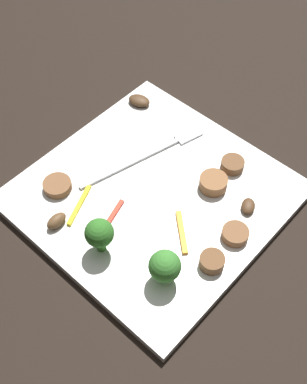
{
  "coord_description": "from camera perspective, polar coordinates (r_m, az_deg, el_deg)",
  "views": [
    {
      "loc": [
        -0.26,
        -0.24,
        0.49
      ],
      "look_at": [
        0.0,
        0.0,
        0.01
      ],
      "focal_mm": 46.05,
      "sensor_mm": 36.0,
      "label": 1
    }
  ],
  "objects": [
    {
      "name": "pepper_strip_3",
      "position": [
        0.59,
        -8.6,
        -1.51
      ],
      "size": [
        0.06,
        0.03,
        0.0
      ],
      "primitive_type": "cube",
      "rotation": [
        0.0,
        0.0,
        0.4
      ],
      "color": "yellow",
      "rests_on": "plate"
    },
    {
      "name": "mushroom_1",
      "position": [
        0.58,
        -11.18,
        -3.3
      ],
      "size": [
        0.03,
        0.01,
        0.01
      ],
      "primitive_type": "ellipsoid",
      "rotation": [
        0.0,
        0.0,
        0.01
      ],
      "color": "brown",
      "rests_on": "plate"
    },
    {
      "name": "sausage_slice_0",
      "position": [
        0.63,
        9.14,
        3.17
      ],
      "size": [
        0.04,
        0.04,
        0.01
      ],
      "primitive_type": "cylinder",
      "rotation": [
        0.0,
        0.0,
        0.76
      ],
      "color": "brown",
      "rests_on": "plate"
    },
    {
      "name": "ground_plane",
      "position": [
        0.61,
        0.0,
        -0.67
      ],
      "size": [
        1.4,
        1.4,
        0.0
      ],
      "primitive_type": "plane",
      "color": "black"
    },
    {
      "name": "plate",
      "position": [
        0.6,
        0.0,
        -0.34
      ],
      "size": [
        0.29,
        0.29,
        0.01
      ],
      "primitive_type": "cube",
      "color": "white",
      "rests_on": "ground_plane"
    },
    {
      "name": "sausage_slice_3",
      "position": [
        0.54,
        6.79,
        -8.0
      ],
      "size": [
        0.04,
        0.04,
        0.01
      ],
      "primitive_type": "cylinder",
      "rotation": [
        0.0,
        0.0,
        2.66
      ],
      "color": "brown",
      "rests_on": "plate"
    },
    {
      "name": "broccoli_floret_1",
      "position": [
        0.51,
        1.32,
        -8.6
      ],
      "size": [
        0.03,
        0.03,
        0.05
      ],
      "color": "#408630",
      "rests_on": "plate"
    },
    {
      "name": "pepper_strip_2",
      "position": [
        0.58,
        -4.81,
        -2.83
      ],
      "size": [
        0.05,
        0.02,
        0.0
      ],
      "primitive_type": "cube",
      "rotation": [
        0.0,
        0.0,
        0.29
      ],
      "color": "red",
      "rests_on": "plate"
    },
    {
      "name": "sausage_slice_4",
      "position": [
        0.6,
        6.94,
        1.06
      ],
      "size": [
        0.05,
        0.05,
        0.02
      ],
      "primitive_type": "cylinder",
      "rotation": [
        0.0,
        0.0,
        2.22
      ],
      "color": "brown",
      "rests_on": "plate"
    },
    {
      "name": "broccoli_floret_0",
      "position": [
        0.53,
        -6.29,
        -4.83
      ],
      "size": [
        0.03,
        0.03,
        0.05
      ],
      "color": "#347525",
      "rests_on": "plate"
    },
    {
      "name": "sausage_slice_1",
      "position": [
        0.57,
        9.44,
        -4.82
      ],
      "size": [
        0.04,
        0.04,
        0.01
      ],
      "primitive_type": "cylinder",
      "rotation": [
        0.0,
        0.0,
        0.61
      ],
      "color": "brown",
      "rests_on": "plate"
    },
    {
      "name": "fork",
      "position": [
        0.64,
        -0.24,
        4.52
      ],
      "size": [
        0.18,
        0.06,
        0.0
      ],
      "rotation": [
        0.0,
        0.0,
        -0.26
      ],
      "color": "silver",
      "rests_on": "plate"
    },
    {
      "name": "pepper_strip_0",
      "position": [
        0.57,
        3.3,
        -4.67
      ],
      "size": [
        0.04,
        0.05,
        0.0
      ],
      "primitive_type": "cube",
      "rotation": [
        0.0,
        0.0,
        3.99
      ],
      "color": "orange",
      "rests_on": "plate"
    },
    {
      "name": "sausage_slice_2",
      "position": [
        0.61,
        -11.07,
        0.73
      ],
      "size": [
        0.05,
        0.05,
        0.01
      ],
      "primitive_type": "cylinder",
      "rotation": [
        0.0,
        0.0,
        0.41
      ],
      "color": "brown",
      "rests_on": "plate"
    },
    {
      "name": "mushroom_0",
      "position": [
        0.7,
        -1.67,
        10.54
      ],
      "size": [
        0.03,
        0.04,
        0.01
      ],
      "primitive_type": "ellipsoid",
      "rotation": [
        0.0,
        0.0,
        1.84
      ],
      "color": "#4C331E",
      "rests_on": "plate"
    },
    {
      "name": "mushroom_2",
      "position": [
        0.59,
        10.91,
        -1.62
      ],
      "size": [
        0.03,
        0.03,
        0.01
      ],
      "primitive_type": "ellipsoid",
      "rotation": [
        0.0,
        0.0,
        3.66
      ],
      "color": "#4C331E",
      "rests_on": "plate"
    }
  ]
}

